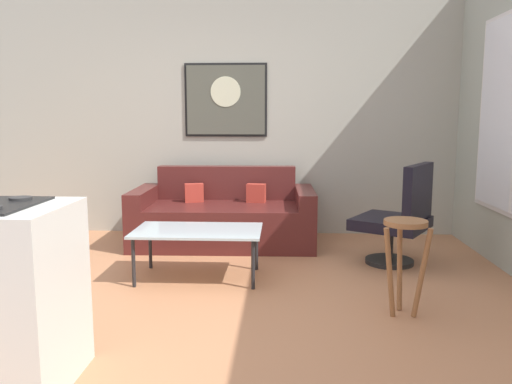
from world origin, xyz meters
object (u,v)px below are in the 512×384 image
Objects in this scene: couch at (224,218)px; armchair at (400,217)px; coffee_table at (198,233)px; bar_stool at (405,244)px; wall_painting at (226,100)px.

armchair is (1.68, -0.71, 0.17)m from couch.
coffee_table is (-0.08, -1.19, 0.11)m from couch.
couch is at bearing 85.98° from coffee_table.
bar_stool is at bearing -25.54° from coffee_table.
bar_stool is (1.44, -1.92, 0.22)m from couch.
couch is 2.05× the size of armchair.
couch reaches higher than bar_stool.
armchair is at bearing 15.13° from coffee_table.
couch is at bearing 157.05° from armchair.
couch is at bearing -86.60° from wall_painting.
wall_painting is (-0.03, 0.53, 1.26)m from couch.
armchair is 1.41× the size of bar_stool.
bar_stool reaches higher than coffee_table.
armchair is 2.38m from wall_painting.
couch is 1.20m from coffee_table.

